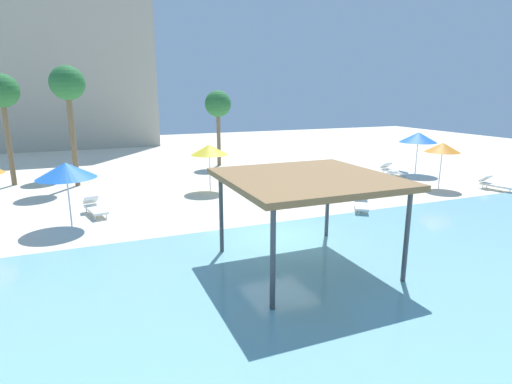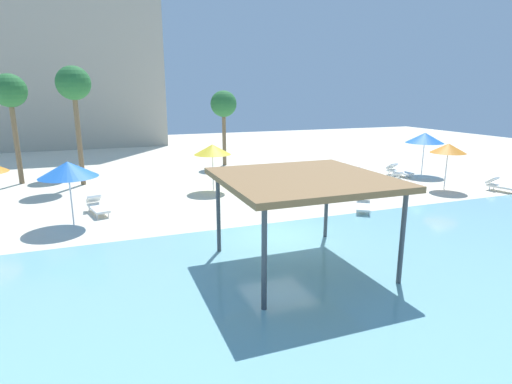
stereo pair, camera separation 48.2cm
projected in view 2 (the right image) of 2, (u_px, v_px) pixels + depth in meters
ground_plane at (278, 237)px, 15.58m from camera, size 80.00×80.00×0.00m
lagoon_water at (358, 300)px, 10.81m from camera, size 44.00×13.50×0.04m
shade_pavilion at (303, 181)px, 12.26m from camera, size 4.84×4.84×2.91m
beach_umbrella_orange_1 at (448, 148)px, 22.66m from camera, size 1.92×1.92×2.59m
beach_umbrella_blue_2 at (425, 138)px, 26.68m from camera, size 2.41×2.41×2.78m
beach_umbrella_blue_3 at (68, 169)px, 16.43m from camera, size 2.31×2.31×2.65m
beach_umbrella_yellow_4 at (212, 150)px, 22.40m from camera, size 2.04×2.04×2.57m
lounge_chair_0 at (502, 186)px, 22.56m from camera, size 1.02×1.98×0.74m
lounge_chair_2 at (363, 204)px, 18.94m from camera, size 1.57×1.90×0.74m
lounge_chair_3 at (401, 180)px, 23.91m from camera, size 0.94×1.97×0.74m
lounge_chair_4 at (97, 206)px, 18.53m from camera, size 1.03×1.98×0.74m
lounge_chair_5 at (398, 171)px, 26.86m from camera, size 0.83×1.96×0.74m
lounge_chair_6 at (362, 175)px, 25.62m from camera, size 1.28×1.98×0.74m
palm_tree_0 at (224, 105)px, 29.79m from camera, size 1.90×1.90×5.47m
palm_tree_1 at (74, 87)px, 26.49m from camera, size 1.90×1.90×6.77m
palm_tree_2 at (10, 93)px, 23.39m from camera, size 1.90×1.90×6.39m
palm_tree_3 at (74, 86)px, 23.02m from camera, size 1.90×1.90×6.79m
hotel_block_0 at (62, 44)px, 40.21m from camera, size 18.51×8.19×19.86m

